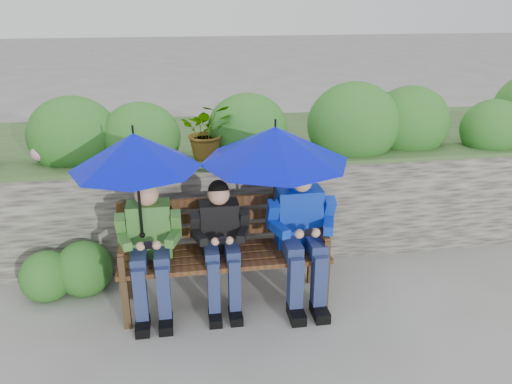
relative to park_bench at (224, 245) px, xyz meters
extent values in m
plane|color=slate|center=(0.29, -0.02, -0.52)|extent=(60.00, 60.00, 0.00)
cube|color=#3D3B38|center=(0.29, 0.73, -0.02)|extent=(8.00, 0.40, 1.00)
cube|color=#354E26|center=(0.29, 0.73, 0.49)|extent=(8.00, 0.42, 0.04)
cube|color=#354E26|center=(0.29, 1.93, -0.04)|extent=(8.00, 2.00, 0.96)
ellipsoid|color=#2F7227|center=(-1.29, 1.00, 0.73)|extent=(0.83, 0.67, 0.75)
ellipsoid|color=#2F7227|center=(-0.67, 0.95, 0.70)|extent=(0.75, 0.60, 0.67)
ellipsoid|color=#2F7227|center=(0.35, 1.02, 0.72)|extent=(0.80, 0.64, 0.72)
ellipsoid|color=#2F7227|center=(1.40, 0.91, 0.76)|extent=(0.93, 0.75, 0.84)
ellipsoid|color=#2F7227|center=(2.03, 0.99, 0.73)|extent=(0.84, 0.67, 0.76)
ellipsoid|color=#2F7227|center=(2.86, 0.82, 0.68)|extent=(0.67, 0.53, 0.60)
sphere|color=#CC8AA9|center=(-1.58, 0.83, 0.63)|extent=(0.14, 0.14, 0.14)
sphere|color=#CC8AA9|center=(0.72, 0.83, 0.63)|extent=(0.14, 0.14, 0.14)
imported|color=#2F7227|center=(-0.06, 0.83, 0.78)|extent=(0.48, 0.41, 0.53)
imported|color=#2F7227|center=(1.57, 0.83, 0.81)|extent=(0.34, 0.34, 0.60)
sphere|color=#2F7227|center=(-1.22, 0.33, -0.31)|extent=(0.50, 0.50, 0.50)
sphere|color=#2F7227|center=(-1.53, 0.28, -0.33)|extent=(0.45, 0.45, 0.45)
cube|color=#3F2E1A|center=(-0.81, -0.30, -0.30)|extent=(0.06, 0.06, 0.43)
cube|color=#3F2E1A|center=(-0.81, 0.14, -0.30)|extent=(0.06, 0.06, 0.43)
cube|color=#3F2E1A|center=(0.81, -0.30, -0.30)|extent=(0.06, 0.06, 0.43)
cube|color=#3F2E1A|center=(0.81, 0.14, -0.30)|extent=(0.06, 0.06, 0.43)
cube|color=#492D11|center=(0.00, -0.26, -0.07)|extent=(1.73, 0.10, 0.04)
cube|color=#492D11|center=(0.00, -0.14, -0.07)|extent=(1.73, 0.10, 0.04)
cube|color=#492D11|center=(0.00, -0.01, -0.07)|extent=(1.73, 0.10, 0.04)
cube|color=#492D11|center=(0.00, 0.11, -0.07)|extent=(1.73, 0.10, 0.04)
cube|color=#3F2E1A|center=(-0.81, 0.15, 0.15)|extent=(0.05, 0.05, 0.48)
cube|color=#492D11|center=(-0.81, -0.08, 0.12)|extent=(0.05, 0.45, 0.04)
cube|color=#3F2E1A|center=(-0.81, -0.30, 0.02)|extent=(0.05, 0.05, 0.21)
cube|color=#3F2E1A|center=(0.81, 0.15, 0.15)|extent=(0.05, 0.05, 0.48)
cube|color=#492D11|center=(0.81, -0.08, 0.12)|extent=(0.05, 0.45, 0.04)
cube|color=#3F2E1A|center=(0.81, -0.30, 0.02)|extent=(0.05, 0.05, 0.21)
cube|color=#492D11|center=(0.00, 0.16, 0.06)|extent=(1.73, 0.03, 0.09)
cube|color=#492D11|center=(0.00, 0.16, 0.19)|extent=(1.73, 0.03, 0.09)
cube|color=#492D11|center=(0.00, 0.16, 0.33)|extent=(1.73, 0.03, 0.09)
cube|color=#285E26|center=(-0.60, 0.02, 0.18)|extent=(0.34, 0.20, 0.46)
sphere|color=tan|center=(-0.60, 0.00, 0.50)|extent=(0.19, 0.19, 0.19)
sphere|color=tan|center=(-0.60, 0.01, 0.53)|extent=(0.18, 0.18, 0.18)
cube|color=#1B2448|center=(-0.69, -0.14, 0.01)|extent=(0.12, 0.32, 0.12)
cube|color=#1B2448|center=(-0.69, -0.30, -0.25)|extent=(0.10, 0.11, 0.53)
cube|color=black|center=(-0.69, -0.36, -0.48)|extent=(0.11, 0.22, 0.08)
cube|color=#1B2448|center=(-0.51, -0.14, 0.01)|extent=(0.12, 0.32, 0.12)
cube|color=#1B2448|center=(-0.51, -0.30, -0.25)|extent=(0.10, 0.11, 0.53)
cube|color=black|center=(-0.51, -0.36, -0.48)|extent=(0.11, 0.22, 0.08)
cube|color=#285E26|center=(-0.81, -0.03, 0.24)|extent=(0.08, 0.18, 0.26)
cube|color=#285E26|center=(-0.78, -0.16, 0.17)|extent=(0.13, 0.21, 0.07)
sphere|color=tan|center=(-0.66, -0.25, 0.17)|extent=(0.07, 0.07, 0.07)
cube|color=#285E26|center=(-0.38, -0.03, 0.24)|extent=(0.08, 0.18, 0.26)
cube|color=#285E26|center=(-0.41, -0.16, 0.17)|extent=(0.13, 0.21, 0.07)
sphere|color=tan|center=(-0.54, -0.25, 0.17)|extent=(0.07, 0.07, 0.07)
cube|color=black|center=(-0.60, -0.26, 0.18)|extent=(0.06, 0.07, 0.09)
cube|color=black|center=(-0.03, 0.02, 0.17)|extent=(0.32, 0.19, 0.43)
sphere|color=tan|center=(-0.03, 0.00, 0.46)|extent=(0.18, 0.18, 0.18)
sphere|color=black|center=(-0.03, 0.01, 0.49)|extent=(0.17, 0.17, 0.17)
cube|color=#1B2448|center=(-0.11, -0.13, 0.01)|extent=(0.11, 0.30, 0.11)
cube|color=#1B2448|center=(-0.11, -0.28, -0.26)|extent=(0.09, 0.10, 0.53)
cube|color=black|center=(-0.11, -0.34, -0.48)|extent=(0.10, 0.21, 0.07)
cube|color=#1B2448|center=(0.05, -0.13, 0.01)|extent=(0.11, 0.30, 0.11)
cube|color=#1B2448|center=(0.05, -0.28, -0.26)|extent=(0.09, 0.10, 0.53)
cube|color=black|center=(0.05, -0.34, -0.48)|extent=(0.10, 0.21, 0.07)
cube|color=black|center=(-0.23, -0.03, 0.22)|extent=(0.07, 0.17, 0.24)
cube|color=black|center=(-0.20, -0.15, 0.16)|extent=(0.12, 0.20, 0.07)
sphere|color=tan|center=(-0.09, -0.23, 0.16)|extent=(0.07, 0.07, 0.07)
cube|color=black|center=(0.17, -0.03, 0.22)|extent=(0.07, 0.17, 0.24)
cube|color=black|center=(0.14, -0.15, 0.16)|extent=(0.12, 0.20, 0.07)
sphere|color=tan|center=(0.03, -0.23, 0.16)|extent=(0.07, 0.07, 0.07)
cube|color=black|center=(-0.03, -0.24, 0.17)|extent=(0.06, 0.07, 0.09)
cube|color=#0031B4|center=(0.65, 0.02, 0.21)|extent=(0.37, 0.22, 0.51)
sphere|color=tan|center=(0.65, 0.00, 0.55)|extent=(0.21, 0.21, 0.21)
sphere|color=#0031B4|center=(0.65, 0.03, 0.56)|extent=(0.26, 0.26, 0.26)
sphere|color=tan|center=(0.65, -0.05, 0.54)|extent=(0.16, 0.16, 0.16)
cube|color=#1B2448|center=(0.55, -0.16, 0.02)|extent=(0.13, 0.35, 0.13)
cube|color=#1B2448|center=(0.55, -0.33, -0.25)|extent=(0.11, 0.12, 0.54)
cube|color=black|center=(0.55, -0.40, -0.48)|extent=(0.12, 0.24, 0.09)
cube|color=#1B2448|center=(0.74, -0.16, 0.02)|extent=(0.13, 0.35, 0.13)
cube|color=#1B2448|center=(0.74, -0.33, -0.25)|extent=(0.11, 0.12, 0.54)
cube|color=black|center=(0.74, -0.40, -0.48)|extent=(0.12, 0.24, 0.09)
cube|color=#0031B4|center=(0.41, -0.04, 0.27)|extent=(0.09, 0.20, 0.28)
cube|color=#0031B4|center=(0.44, -0.18, 0.19)|extent=(0.14, 0.23, 0.08)
sphere|color=tan|center=(0.58, -0.28, 0.19)|extent=(0.08, 0.08, 0.08)
cube|color=#0031B4|center=(0.88, -0.04, 0.27)|extent=(0.09, 0.20, 0.28)
cube|color=#0031B4|center=(0.85, -0.18, 0.19)|extent=(0.14, 0.23, 0.08)
sphere|color=tan|center=(0.71, -0.28, 0.19)|extent=(0.08, 0.08, 0.08)
cube|color=black|center=(0.65, -0.29, 0.21)|extent=(0.06, 0.07, 0.09)
cone|color=#0009C6|center=(-0.65, -0.10, 0.88)|extent=(0.99, 0.99, 0.27)
cylinder|color=black|center=(-0.65, -0.10, 1.05)|extent=(0.02, 0.02, 0.06)
cylinder|color=black|center=(-0.65, -0.10, 0.54)|extent=(0.02, 0.02, 0.69)
sphere|color=black|center=(-0.65, -0.10, 0.19)|extent=(0.04, 0.04, 0.04)
cone|color=#0009C6|center=(0.42, -0.06, 0.88)|extent=(1.19, 1.19, 0.28)
cylinder|color=black|center=(0.42, -0.06, 1.05)|extent=(0.02, 0.02, 0.06)
cylinder|color=black|center=(0.42, -0.06, 0.54)|extent=(0.02, 0.02, 0.66)
sphere|color=black|center=(0.42, -0.06, 0.21)|extent=(0.04, 0.04, 0.04)
camera|label=1|loc=(-0.32, -3.73, 1.96)|focal=35.00mm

